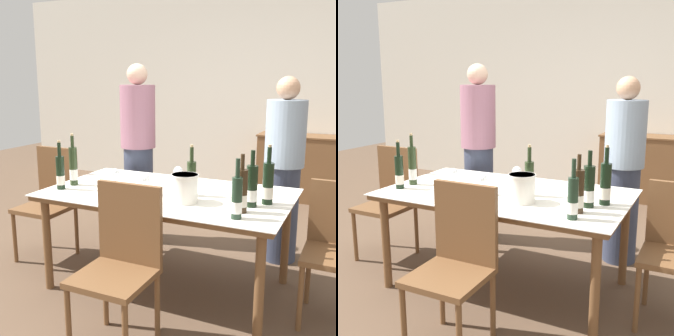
% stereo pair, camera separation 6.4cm
% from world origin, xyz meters
% --- Properties ---
extents(ground_plane, '(12.00, 12.00, 0.00)m').
position_xyz_m(ground_plane, '(0.00, 0.00, 0.00)').
color(ground_plane, brown).
extents(back_wall, '(8.00, 0.10, 2.80)m').
position_xyz_m(back_wall, '(0.00, 3.16, 1.40)').
color(back_wall, silver).
rests_on(back_wall, ground_plane).
extents(sideboard_cabinet, '(1.15, 0.46, 0.85)m').
position_xyz_m(sideboard_cabinet, '(0.57, 2.87, 0.42)').
color(sideboard_cabinet, brown).
rests_on(sideboard_cabinet, ground_plane).
extents(dining_table, '(1.77, 1.03, 0.74)m').
position_xyz_m(dining_table, '(0.00, 0.00, 0.68)').
color(dining_table, brown).
rests_on(dining_table, ground_plane).
extents(ice_bucket, '(0.19, 0.19, 0.19)m').
position_xyz_m(ice_bucket, '(0.21, -0.18, 0.84)').
color(ice_bucket, white).
rests_on(ice_bucket, dining_table).
extents(wine_bottle_0, '(0.07, 0.07, 0.40)m').
position_xyz_m(wine_bottle_0, '(0.72, 0.01, 0.88)').
color(wine_bottle_0, black).
rests_on(wine_bottle_0, dining_table).
extents(wine_bottle_1, '(0.08, 0.08, 0.37)m').
position_xyz_m(wine_bottle_1, '(0.64, -0.09, 0.87)').
color(wine_bottle_1, black).
rests_on(wine_bottle_1, dining_table).
extents(wine_bottle_2, '(0.06, 0.06, 0.37)m').
position_xyz_m(wine_bottle_2, '(-0.77, -0.27, 0.86)').
color(wine_bottle_2, black).
rests_on(wine_bottle_2, dining_table).
extents(wine_bottle_3, '(0.07, 0.07, 0.37)m').
position_xyz_m(wine_bottle_3, '(0.19, -0.02, 0.86)').
color(wine_bottle_3, '#28381E').
rests_on(wine_bottle_3, dining_table).
extents(wine_bottle_4, '(0.06, 0.06, 0.40)m').
position_xyz_m(wine_bottle_4, '(-0.75, -0.12, 0.88)').
color(wine_bottle_4, '#28381E').
rests_on(wine_bottle_4, dining_table).
extents(wine_bottle_5, '(0.06, 0.06, 0.36)m').
position_xyz_m(wine_bottle_5, '(0.62, -0.36, 0.86)').
color(wine_bottle_5, '#1E3323').
rests_on(wine_bottle_5, dining_table).
extents(wine_bottle_6, '(0.07, 0.07, 0.37)m').
position_xyz_m(wine_bottle_6, '(0.61, -0.23, 0.87)').
color(wine_bottle_6, '#332314').
rests_on(wine_bottle_6, dining_table).
extents(wine_glass_0, '(0.08, 0.08, 0.13)m').
position_xyz_m(wine_glass_0, '(-0.46, 0.02, 0.83)').
color(wine_glass_0, white).
rests_on(wine_glass_0, dining_table).
extents(wine_glass_1, '(0.07, 0.07, 0.15)m').
position_xyz_m(wine_glass_1, '(-0.12, -0.13, 0.85)').
color(wine_glass_1, white).
rests_on(wine_glass_1, dining_table).
extents(wine_glass_2, '(0.07, 0.07, 0.13)m').
position_xyz_m(wine_glass_2, '(-0.05, 0.29, 0.83)').
color(wine_glass_2, white).
rests_on(wine_glass_2, dining_table).
extents(chair_left_end, '(0.42, 0.42, 0.96)m').
position_xyz_m(chair_left_end, '(-1.18, 0.09, 0.55)').
color(chair_left_end, brown).
rests_on(chair_left_end, ground_plane).
extents(chair_near_front, '(0.42, 0.42, 0.96)m').
position_xyz_m(chair_near_front, '(0.05, -0.74, 0.54)').
color(chair_near_front, brown).
rests_on(chair_near_front, ground_plane).
extents(person_host, '(0.33, 0.33, 1.69)m').
position_xyz_m(person_host, '(-0.68, 0.77, 0.85)').
color(person_host, '#383F56').
rests_on(person_host, ground_plane).
extents(person_guest_left, '(0.33, 0.33, 1.58)m').
position_xyz_m(person_guest_left, '(0.67, 0.86, 0.79)').
color(person_guest_left, '#383F56').
rests_on(person_guest_left, ground_plane).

